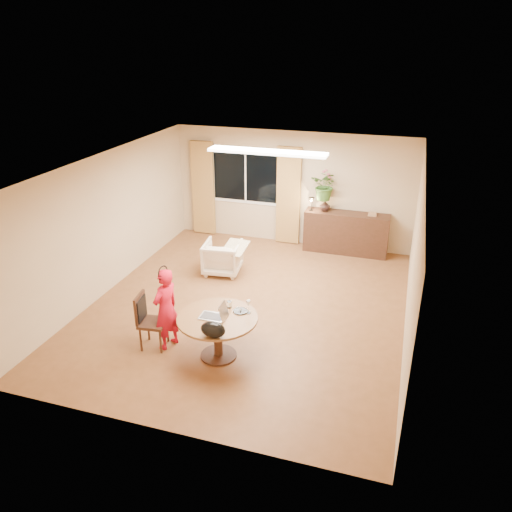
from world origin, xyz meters
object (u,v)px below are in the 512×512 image
Objects in this scene: dining_table at (218,326)px; sideboard at (346,233)px; child at (166,309)px; dining_chair at (153,321)px; armchair at (222,257)px.

dining_table is 4.76m from sideboard.
dining_chair is at bearing -50.39° from child.
sideboard is at bearing 172.66° from child.
dining_chair is 1.22× the size of armchair.
dining_chair reaches higher than armchair.
dining_table is 1.06m from dining_chair.
sideboard is at bearing 74.48° from dining_table.
child is (-0.86, 0.02, 0.13)m from dining_table.
dining_table is 0.87m from child.
dining_table is at bearing 106.10° from child.
child is 2.77m from armchair.
dining_chair is 5.19m from sideboard.
child reaches higher than dining_chair.
sideboard is (2.33, 4.64, 0.01)m from dining_chair.
dining_table is 2.95m from armchair.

